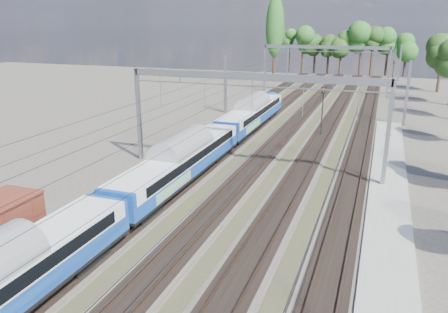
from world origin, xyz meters
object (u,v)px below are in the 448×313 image
(worker, at_px, (336,82))
(signal_near, at_px, (323,105))
(signal_far, at_px, (393,71))
(emu_train, at_px, (180,157))

(worker, distance_m, signal_near, 44.38)
(worker, relative_size, signal_far, 0.28)
(emu_train, distance_m, worker, 65.48)
(signal_near, bearing_deg, worker, 108.77)
(emu_train, xyz_separation_m, signal_far, (16.93, 66.73, 0.96))
(emu_train, distance_m, signal_near, 22.78)
(emu_train, xyz_separation_m, worker, (5.84, 65.19, -1.77))
(emu_train, height_order, signal_near, signal_near)
(worker, bearing_deg, signal_far, -104.47)
(emu_train, relative_size, worker, 40.01)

